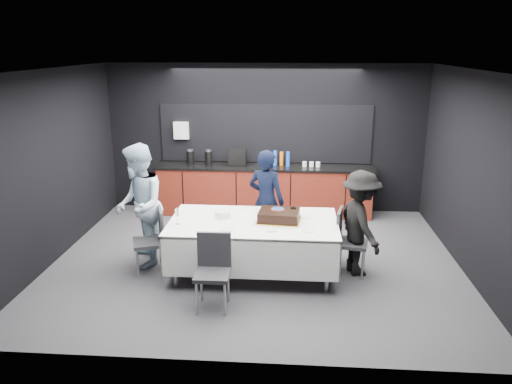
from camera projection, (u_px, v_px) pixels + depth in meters
ground at (256, 261)px, 7.50m from camera, size 6.00×6.00×0.00m
room_shell at (255, 139)px, 6.97m from camera, size 6.04×5.04×2.82m
kitchenette at (263, 186)px, 9.47m from camera, size 4.10×0.64×2.05m
party_table at (253, 230)px, 6.94m from camera, size 2.32×1.32×0.78m
cake_assembly at (279, 216)px, 6.89m from camera, size 0.63×0.53×0.18m
plate_stack at (223, 214)px, 7.03m from camera, size 0.23×0.23×0.10m
loose_plate_near at (227, 229)px, 6.59m from camera, size 0.22×0.22×0.01m
loose_plate_right_a at (305, 217)px, 7.04m from camera, size 0.19×0.19×0.01m
loose_plate_right_b at (308, 230)px, 6.54m from camera, size 0.20×0.20×0.01m
loose_plate_far at (261, 211)px, 7.27m from camera, size 0.18×0.18×0.01m
fork_pile at (271, 231)px, 6.51m from camera, size 0.16×0.11×0.02m
champagne_flute at (177, 213)px, 6.73m from camera, size 0.06×0.06×0.22m
chair_left at (154, 236)px, 7.01m from camera, size 0.54×0.54×0.92m
chair_right at (347, 237)px, 6.98m from camera, size 0.50×0.50×0.92m
chair_near at (213, 265)px, 6.08m from camera, size 0.42×0.42×0.92m
person_center at (266, 201)px, 7.69m from camera, size 0.69×0.59×1.61m
person_left at (139, 206)px, 7.15m from camera, size 0.91×1.04×1.80m
person_right at (360, 223)px, 6.91m from camera, size 0.83×1.09×1.49m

